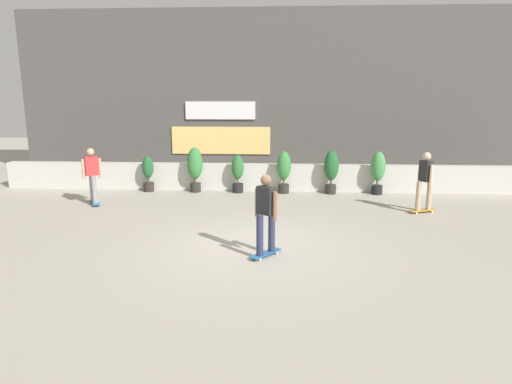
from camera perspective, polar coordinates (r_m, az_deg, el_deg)
The scene contains 12 objects.
ground_plane at distance 9.87m, azimuth -0.53°, elevation -6.96°, with size 48.00×48.00×0.00m, color #A8A093.
planter_wall at distance 15.57m, azimuth 1.00°, elevation 1.88°, with size 18.00×0.40×0.90m, color beige.
building_backdrop at distance 19.31m, azimuth 1.55°, elevation 12.23°, with size 20.00×2.08×6.50m.
potted_plant_0 at distance 15.75m, azimuth -13.42°, elevation 2.40°, with size 0.37×0.37×1.21m.
potted_plant_1 at distance 15.33m, azimuth -7.68°, elevation 3.23°, with size 0.52×0.52×1.51m.
potted_plant_2 at distance 15.14m, azimuth -2.32°, elevation 2.53°, with size 0.40×0.40×1.27m.
potted_plant_3 at distance 15.05m, azimuth 3.52°, elevation 2.87°, with size 0.47×0.47×1.40m.
potted_plant_4 at distance 15.13m, azimuth 9.44°, elevation 2.87°, with size 0.48×0.48×1.44m.
potted_plant_5 at distance 15.36m, azimuth 15.08°, elevation 2.70°, with size 0.47×0.47×1.42m.
skater_by_wall_left at distance 14.25m, azimuth -19.91°, elevation 2.19°, with size 0.60×0.78×1.70m.
skater_by_wall_right at distance 13.31m, azimuth 20.49°, elevation 1.48°, with size 0.82×0.53×1.70m.
skater_mid_plaza at distance 9.06m, azimuth 1.26°, elevation -2.50°, with size 0.66×0.75×1.70m.
Camera 1 is at (0.66, -9.30, 3.25)m, focal length 31.82 mm.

